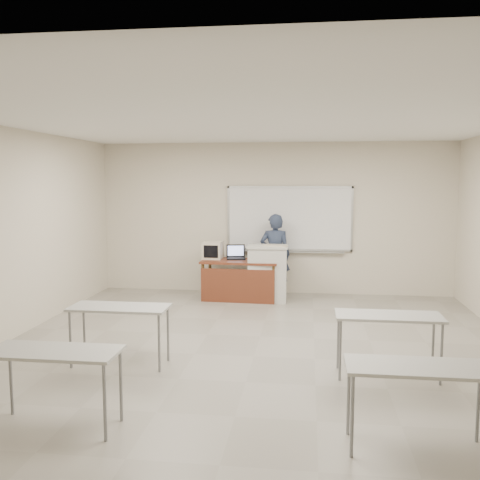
# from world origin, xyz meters

# --- Properties ---
(floor) EXTENTS (7.00, 8.00, 0.01)m
(floor) POSITION_xyz_m (0.00, 0.00, -0.01)
(floor) COLOR gray
(floor) RESTS_ON ground
(whiteboard) EXTENTS (2.48, 0.10, 1.31)m
(whiteboard) POSITION_xyz_m (0.30, 3.97, 1.48)
(whiteboard) COLOR white
(whiteboard) RESTS_ON floor
(student_desks) EXTENTS (4.40, 2.20, 0.73)m
(student_desks) POSITION_xyz_m (-0.00, -1.35, 0.67)
(student_desks) COLOR #A1A29C
(student_desks) RESTS_ON floor
(instructor_desk) EXTENTS (1.45, 0.72, 0.75)m
(instructor_desk) POSITION_xyz_m (-0.59, 3.19, 0.55)
(instructor_desk) COLOR #5D2A17
(instructor_desk) RESTS_ON floor
(podium) EXTENTS (0.75, 0.54, 1.05)m
(podium) POSITION_xyz_m (-0.07, 3.20, 0.53)
(podium) COLOR beige
(podium) RESTS_ON floor
(crt_monitor) EXTENTS (0.36, 0.41, 0.34)m
(crt_monitor) POSITION_xyz_m (-1.14, 3.43, 0.91)
(crt_monitor) COLOR beige
(crt_monitor) RESTS_ON instructor_desk
(laptop) EXTENTS (0.36, 0.33, 0.26)m
(laptop) POSITION_xyz_m (-0.69, 3.46, 0.81)
(laptop) COLOR black
(laptop) RESTS_ON instructor_desk
(mouse) EXTENTS (0.10, 0.09, 0.03)m
(mouse) POSITION_xyz_m (-0.04, 3.10, 0.77)
(mouse) COLOR #B2B3BB
(mouse) RESTS_ON instructor_desk
(keyboard) EXTENTS (0.47, 0.29, 0.02)m
(keyboard) POSITION_xyz_m (0.08, 3.08, 1.06)
(keyboard) COLOR beige
(keyboard) RESTS_ON podium
(presenter) EXTENTS (0.59, 0.39, 1.61)m
(presenter) POSITION_xyz_m (0.04, 3.66, 0.81)
(presenter) COLOR black
(presenter) RESTS_ON floor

